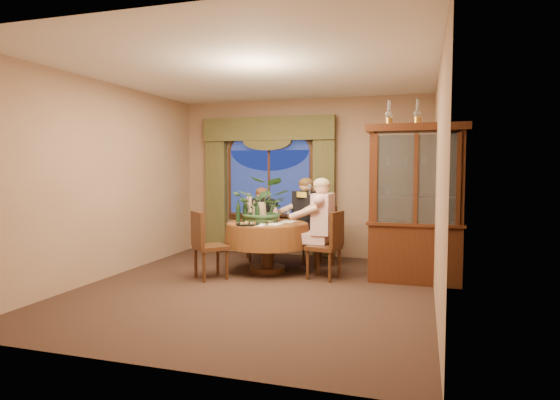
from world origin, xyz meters
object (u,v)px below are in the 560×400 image
(china_cabinet, at_px, (415,204))
(wine_bottle_2, at_px, (257,212))
(centerpiece_plant, at_px, (264,184))
(oil_lamp_center, at_px, (417,112))
(chair_front_left, at_px, (211,245))
(wine_bottle_0, at_px, (246,211))
(wine_bottle_3, at_px, (245,211))
(dining_table, at_px, (267,247))
(olive_bowl, at_px, (269,222))
(wine_bottle_1, at_px, (254,211))
(stoneware_vase, at_px, (262,212))
(wine_bottle_5, at_px, (238,211))
(person_pink, at_px, (323,227))
(chair_right, at_px, (324,245))
(chair_back, at_px, (258,232))
(oil_lamp_left, at_px, (389,113))
(wine_bottle_4, at_px, (255,211))
(person_scarf, at_px, (307,221))
(chair_back_right, at_px, (318,236))
(person_back, at_px, (262,224))
(oil_lamp_right, at_px, (447,111))

(china_cabinet, bearing_deg, wine_bottle_2, -178.34)
(centerpiece_plant, bearing_deg, oil_lamp_center, -4.44)
(chair_front_left, xyz_separation_m, wine_bottle_0, (0.24, 0.78, 0.44))
(wine_bottle_3, bearing_deg, dining_table, -0.36)
(olive_bowl, bearing_deg, wine_bottle_1, 163.88)
(stoneware_vase, xyz_separation_m, wine_bottle_5, (-0.34, -0.13, 0.01))
(dining_table, bearing_deg, person_pink, -1.86)
(chair_right, xyz_separation_m, wine_bottle_0, (-1.30, 0.32, 0.44))
(chair_front_left, bearing_deg, person_pink, 66.45)
(centerpiece_plant, relative_size, olive_bowl, 6.87)
(chair_back, height_order, centerpiece_plant, centerpiece_plant)
(oil_lamp_center, bearing_deg, wine_bottle_1, 178.57)
(chair_front_left, xyz_separation_m, olive_bowl, (0.67, 0.62, 0.29))
(chair_right, bearing_deg, oil_lamp_left, -65.92)
(wine_bottle_4, bearing_deg, wine_bottle_3, -125.67)
(dining_table, distance_m, stoneware_vase, 0.54)
(chair_back, distance_m, olive_bowl, 1.02)
(china_cabinet, distance_m, person_scarf, 1.93)
(centerpiece_plant, bearing_deg, chair_front_left, -122.56)
(wine_bottle_1, distance_m, wine_bottle_4, 0.12)
(chair_back, distance_m, person_scarf, 0.90)
(dining_table, relative_size, chair_back, 1.37)
(china_cabinet, relative_size, person_pink, 1.51)
(dining_table, distance_m, wine_bottle_2, 0.56)
(chair_back_right, relative_size, wine_bottle_2, 2.91)
(oil_lamp_left, distance_m, olive_bowl, 2.34)
(oil_lamp_left, xyz_separation_m, person_back, (-2.14, 0.81, -1.71))
(centerpiece_plant, bearing_deg, wine_bottle_3, -150.53)
(wine_bottle_0, bearing_deg, wine_bottle_4, 15.60)
(person_pink, relative_size, wine_bottle_1, 4.37)
(wine_bottle_0, distance_m, wine_bottle_2, 0.33)
(oil_lamp_right, height_order, olive_bowl, oil_lamp_right)
(chair_back, relative_size, wine_bottle_5, 2.91)
(china_cabinet, distance_m, chair_front_left, 2.92)
(stoneware_vase, bearing_deg, wine_bottle_1, -155.43)
(stoneware_vase, bearing_deg, person_pink, -6.30)
(person_scarf, xyz_separation_m, wine_bottle_4, (-0.69, -0.60, 0.20))
(oil_lamp_center, height_order, centerpiece_plant, oil_lamp_center)
(chair_back_right, distance_m, olive_bowl, 0.98)
(person_pink, bearing_deg, oil_lamp_center, -88.11)
(dining_table, distance_m, oil_lamp_center, 2.92)
(oil_lamp_right, xyz_separation_m, wine_bottle_3, (-2.90, 0.03, -1.43))
(olive_bowl, bearing_deg, wine_bottle_4, 147.43)
(chair_back_right, xyz_separation_m, wine_bottle_2, (-0.77, -0.77, 0.44))
(chair_front_left, bearing_deg, stoneware_vase, 98.95)
(chair_right, xyz_separation_m, wine_bottle_2, (-1.04, 0.11, 0.44))
(china_cabinet, xyz_separation_m, wine_bottle_5, (-2.61, -0.02, -0.17))
(chair_back, xyz_separation_m, wine_bottle_5, (-0.02, -0.86, 0.44))
(person_pink, height_order, wine_bottle_0, person_pink)
(china_cabinet, relative_size, wine_bottle_1, 6.58)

